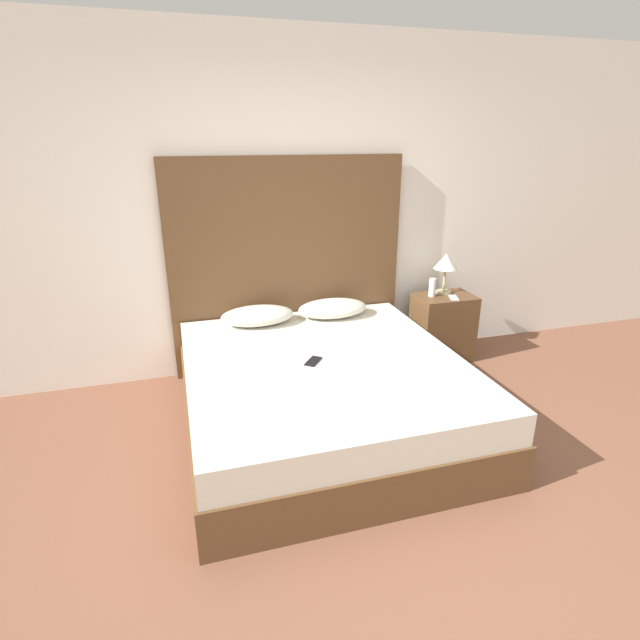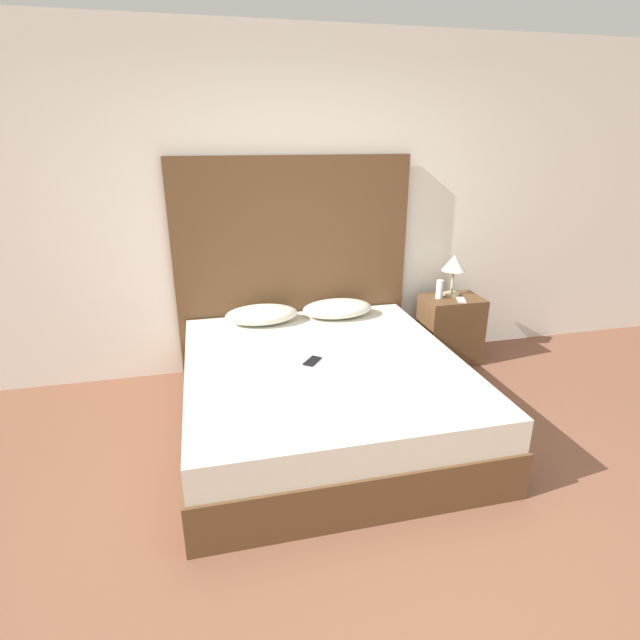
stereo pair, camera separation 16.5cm
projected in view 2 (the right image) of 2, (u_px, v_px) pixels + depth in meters
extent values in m
plane|color=brown|center=(398.00, 542.00, 2.51)|extent=(16.00, 16.00, 0.00)
cube|color=white|center=(304.00, 209.00, 4.10)|extent=(10.00, 0.06, 2.70)
cube|color=brown|center=(323.00, 406.00, 3.48)|extent=(1.85, 2.03, 0.30)
cube|color=silver|center=(323.00, 374.00, 3.39)|extent=(1.82, 1.99, 0.21)
cube|color=brown|center=(294.00, 267.00, 4.17)|extent=(1.95, 0.05, 1.78)
ellipsoid|color=silver|center=(262.00, 315.00, 3.99)|extent=(0.58, 0.34, 0.14)
ellipsoid|color=silver|center=(337.00, 309.00, 4.12)|extent=(0.58, 0.34, 0.14)
cube|color=black|center=(312.00, 361.00, 3.32)|extent=(0.15, 0.16, 0.01)
cube|color=brown|center=(450.00, 330.00, 4.43)|extent=(0.50, 0.36, 0.60)
cylinder|color=tan|center=(451.00, 294.00, 4.39)|extent=(0.14, 0.14, 0.02)
cylinder|color=tan|center=(452.00, 282.00, 4.36)|extent=(0.02, 0.02, 0.20)
cone|color=silver|center=(454.00, 263.00, 4.30)|extent=(0.21, 0.21, 0.14)
cube|color=#B7B7BC|center=(461.00, 300.00, 4.25)|extent=(0.12, 0.16, 0.01)
cylinder|color=silver|center=(440.00, 289.00, 4.29)|extent=(0.06, 0.06, 0.16)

